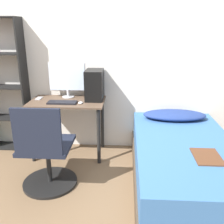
{
  "coord_description": "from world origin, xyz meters",
  "views": [
    {
      "loc": [
        0.5,
        -1.86,
        1.63
      ],
      "look_at": [
        0.34,
        0.74,
        0.75
      ],
      "focal_mm": 40.0,
      "sensor_mm": 36.0,
      "label": 1
    }
  ],
  "objects": [
    {
      "name": "mouse",
      "position": [
        -0.06,
        1.05,
        0.76
      ],
      "size": [
        0.06,
        0.09,
        0.02
      ],
      "color": "silver",
      "rests_on": "desk"
    },
    {
      "name": "pc_tower",
      "position": [
        0.09,
        1.25,
        0.94
      ],
      "size": [
        0.22,
        0.34,
        0.38
      ],
      "color": "black",
      "rests_on": "desk"
    },
    {
      "name": "ground_plane",
      "position": [
        0.0,
        0.0,
        0.0
      ],
      "size": [
        14.0,
        14.0,
        0.0
      ],
      "primitive_type": "plane",
      "color": "brown"
    },
    {
      "name": "magazine",
      "position": [
        1.24,
        0.19,
        0.53
      ],
      "size": [
        0.24,
        0.32,
        0.01
      ],
      "color": "#56331E",
      "rests_on": "bed"
    },
    {
      "name": "wall_back",
      "position": [
        0.0,
        1.46,
        1.25
      ],
      "size": [
        8.0,
        0.05,
        2.5
      ],
      "color": "silver",
      "rests_on": "ground_plane"
    },
    {
      "name": "monitor",
      "position": [
        -0.28,
        1.34,
        1.0
      ],
      "size": [
        0.49,
        0.16,
        0.46
      ],
      "color": "#B7B7BC",
      "rests_on": "desk"
    },
    {
      "name": "phone",
      "position": [
        -0.65,
        1.23,
        0.75
      ],
      "size": [
        0.07,
        0.14,
        0.01
      ],
      "color": "#B7B7BC",
      "rests_on": "desk"
    },
    {
      "name": "keyboard",
      "position": [
        -0.29,
        1.05,
        0.76
      ],
      "size": [
        0.36,
        0.14,
        0.02
      ],
      "color": "black",
      "rests_on": "desk"
    },
    {
      "name": "bed",
      "position": [
        1.12,
        0.49,
        0.26
      ],
      "size": [
        1.04,
        1.89,
        0.52
      ],
      "color": "#4C3D2D",
      "rests_on": "ground_plane"
    },
    {
      "name": "pillow",
      "position": [
        1.12,
        1.18,
        0.58
      ],
      "size": [
        0.79,
        0.36,
        0.11
      ],
      "color": "navy",
      "rests_on": "bed"
    },
    {
      "name": "office_chair",
      "position": [
        -0.32,
        0.4,
        0.36
      ],
      "size": [
        0.59,
        0.59,
        0.95
      ],
      "color": "black",
      "rests_on": "ground_plane"
    },
    {
      "name": "desk",
      "position": [
        -0.25,
        1.16,
        0.62
      ],
      "size": [
        0.95,
        0.56,
        0.75
      ],
      "color": "brown",
      "rests_on": "ground_plane"
    }
  ]
}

